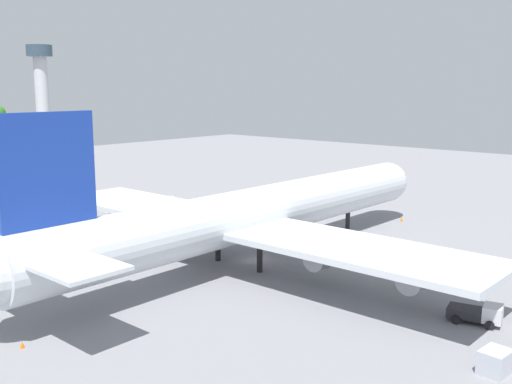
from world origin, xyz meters
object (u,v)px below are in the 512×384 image
object	(u,v)px
cargo_loader	(478,313)
cargo_container_aft	(495,362)
cargo_airplane	(254,214)
pushback_tractor	(59,213)
catering_truck	(166,205)
control_tower	(41,88)
safety_cone_tail	(22,345)
safety_cone_nose	(402,219)

from	to	relation	value
cargo_loader	cargo_container_aft	distance (m)	10.10
cargo_airplane	pushback_tractor	xyz separation A→B (m)	(-3.71, 40.31, -4.93)
catering_truck	cargo_container_aft	bearing A→B (deg)	-108.69
pushback_tractor	control_tower	world-z (taller)	control_tower
safety_cone_tail	cargo_airplane	bearing A→B (deg)	4.19
cargo_container_aft	safety_cone_tail	xyz separation A→B (m)	(-22.15, 31.64, -0.63)
cargo_airplane	cargo_container_aft	bearing A→B (deg)	-106.41
cargo_airplane	cargo_container_aft	world-z (taller)	cargo_airplane
catering_truck	control_tower	xyz separation A→B (m)	(40.63, 114.34, 20.33)
catering_truck	safety_cone_tail	size ratio (longest dim) A/B	9.35
cargo_loader	pushback_tractor	bearing A→B (deg)	92.11
pushback_tractor	cargo_container_aft	distance (m)	74.57
safety_cone_nose	cargo_loader	bearing A→B (deg)	-142.72
cargo_airplane	safety_cone_nose	distance (m)	33.62
safety_cone_tail	pushback_tractor	bearing A→B (deg)	56.30
safety_cone_nose	pushback_tractor	bearing A→B (deg)	130.15
safety_cone_tail	safety_cone_nose	bearing A→B (deg)	-0.73
cargo_container_aft	safety_cone_tail	size ratio (longest dim) A/B	4.58
safety_cone_nose	control_tower	world-z (taller)	control_tower
cargo_loader	control_tower	xyz separation A→B (m)	(54.09, 175.46, 20.51)
cargo_airplane	cargo_container_aft	xyz separation A→B (m)	(-10.01, -33.99, -5.18)
cargo_container_aft	safety_cone_tail	distance (m)	38.63
control_tower	cargo_container_aft	bearing A→B (deg)	-109.25
cargo_airplane	catering_truck	world-z (taller)	cargo_airplane
pushback_tractor	cargo_loader	world-z (taller)	pushback_tractor
cargo_airplane	pushback_tractor	distance (m)	40.78
pushback_tractor	cargo_loader	size ratio (longest dim) A/B	1.02
cargo_loader	safety_cone_tail	world-z (taller)	cargo_loader
cargo_loader	safety_cone_nose	bearing A→B (deg)	37.28
cargo_container_aft	safety_cone_nose	size ratio (longest dim) A/B	3.54
pushback_tractor	safety_cone_nose	distance (m)	56.90
safety_cone_nose	safety_cone_tail	bearing A→B (deg)	179.27
cargo_airplane	safety_cone_tail	distance (m)	32.77
pushback_tractor	cargo_loader	bearing A→B (deg)	-87.89
pushback_tractor	safety_cone_tail	world-z (taller)	pushback_tractor
catering_truck	cargo_container_aft	world-z (taller)	catering_truck
control_tower	pushback_tractor	bearing A→B (deg)	-118.12
safety_cone_tail	catering_truck	bearing A→B (deg)	37.66
control_tower	cargo_loader	bearing A→B (deg)	-107.13
safety_cone_nose	cargo_container_aft	bearing A→B (deg)	-144.37
cargo_container_aft	cargo_airplane	bearing A→B (deg)	73.59
safety_cone_nose	safety_cone_tail	size ratio (longest dim) A/B	1.30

